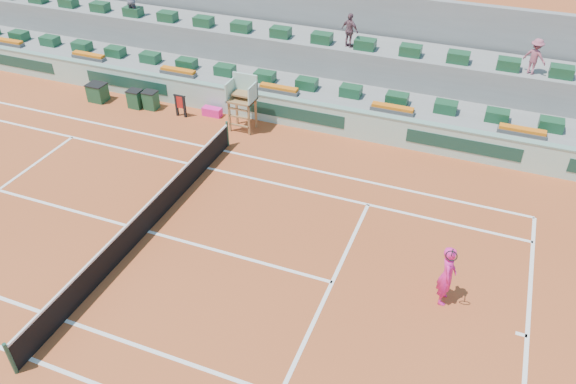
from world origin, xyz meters
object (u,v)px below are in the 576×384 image
(player_bag, at_px, (212,112))
(drink_cooler_a, at_px, (151,100))
(tennis_player, at_px, (447,275))
(umpire_chair, at_px, (243,95))

(player_bag, bearing_deg, drink_cooler_a, -171.91)
(player_bag, height_order, tennis_player, tennis_player)
(player_bag, relative_size, drink_cooler_a, 1.02)
(drink_cooler_a, relative_size, tennis_player, 0.37)
(tennis_player, bearing_deg, player_bag, 146.55)
(player_bag, distance_m, umpire_chair, 2.32)
(player_bag, bearing_deg, tennis_player, -33.45)
(drink_cooler_a, bearing_deg, tennis_player, -26.44)
(tennis_player, bearing_deg, umpire_chair, 143.74)
(drink_cooler_a, xyz_separation_m, tennis_player, (14.26, -7.09, 0.55))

